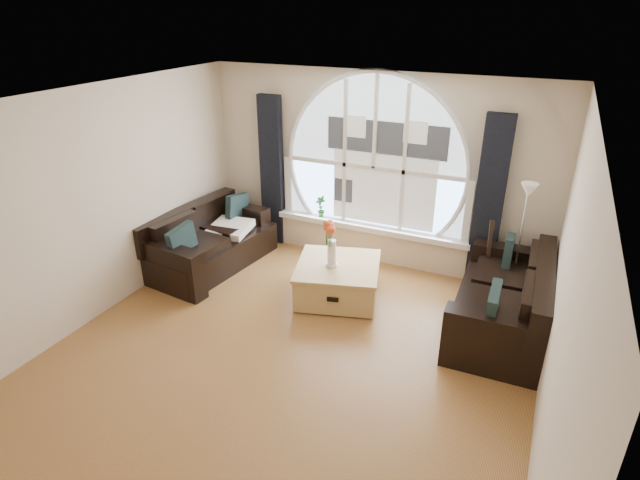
% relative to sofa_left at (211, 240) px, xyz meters
% --- Properties ---
extents(ground, '(5.00, 5.50, 0.01)m').
position_rel_sofa_left_xyz_m(ground, '(2.01, -1.51, -0.40)').
color(ground, brown).
rests_on(ground, ground).
extents(ceiling, '(5.00, 5.50, 0.01)m').
position_rel_sofa_left_xyz_m(ceiling, '(2.01, -1.51, 2.30)').
color(ceiling, silver).
rests_on(ceiling, ground).
extents(wall_back, '(5.00, 0.01, 2.70)m').
position_rel_sofa_left_xyz_m(wall_back, '(2.01, 1.24, 0.95)').
color(wall_back, beige).
rests_on(wall_back, ground).
extents(wall_front, '(5.00, 0.01, 2.70)m').
position_rel_sofa_left_xyz_m(wall_front, '(2.01, -4.26, 0.95)').
color(wall_front, beige).
rests_on(wall_front, ground).
extents(wall_left, '(0.01, 5.50, 2.70)m').
position_rel_sofa_left_xyz_m(wall_left, '(-0.49, -1.51, 0.95)').
color(wall_left, beige).
rests_on(wall_left, ground).
extents(wall_right, '(0.01, 5.50, 2.70)m').
position_rel_sofa_left_xyz_m(wall_right, '(4.51, -1.51, 0.95)').
color(wall_right, beige).
rests_on(wall_right, ground).
extents(attic_slope, '(0.92, 5.50, 0.72)m').
position_rel_sofa_left_xyz_m(attic_slope, '(4.21, -1.51, 1.95)').
color(attic_slope, silver).
rests_on(attic_slope, ground).
extents(arched_window, '(2.60, 0.06, 2.15)m').
position_rel_sofa_left_xyz_m(arched_window, '(2.01, 1.21, 1.23)').
color(arched_window, silver).
rests_on(arched_window, wall_back).
extents(window_sill, '(2.90, 0.22, 0.08)m').
position_rel_sofa_left_xyz_m(window_sill, '(2.01, 1.14, 0.11)').
color(window_sill, white).
rests_on(window_sill, wall_back).
extents(window_frame, '(2.76, 0.08, 2.15)m').
position_rel_sofa_left_xyz_m(window_frame, '(2.01, 1.18, 1.23)').
color(window_frame, white).
rests_on(window_frame, wall_back).
extents(neighbor_house, '(1.70, 0.02, 1.50)m').
position_rel_sofa_left_xyz_m(neighbor_house, '(2.16, 1.19, 1.10)').
color(neighbor_house, silver).
rests_on(neighbor_house, wall_back).
extents(curtain_left, '(0.35, 0.12, 2.30)m').
position_rel_sofa_left_xyz_m(curtain_left, '(0.41, 1.12, 0.75)').
color(curtain_left, black).
rests_on(curtain_left, ground).
extents(curtain_right, '(0.35, 0.12, 2.30)m').
position_rel_sofa_left_xyz_m(curtain_right, '(3.61, 1.12, 0.75)').
color(curtain_right, black).
rests_on(curtain_right, ground).
extents(sofa_left, '(1.18, 2.01, 0.85)m').
position_rel_sofa_left_xyz_m(sofa_left, '(0.00, 0.00, 0.00)').
color(sofa_left, black).
rests_on(sofa_left, ground).
extents(sofa_right, '(1.02, 1.98, 0.87)m').
position_rel_sofa_left_xyz_m(sofa_right, '(4.01, 0.08, 0.00)').
color(sofa_right, black).
rests_on(sofa_right, ground).
extents(coffee_chest, '(1.28, 1.28, 0.51)m').
position_rel_sofa_left_xyz_m(coffee_chest, '(2.01, -0.05, -0.15)').
color(coffee_chest, tan).
rests_on(coffee_chest, ground).
extents(throw_blanket, '(0.61, 0.61, 0.10)m').
position_rel_sofa_left_xyz_m(throw_blanket, '(0.16, 0.29, 0.10)').
color(throw_blanket, silver).
rests_on(throw_blanket, sofa_left).
extents(vase_flowers, '(0.24, 0.24, 0.70)m').
position_rel_sofa_left_xyz_m(vase_flowers, '(1.94, -0.11, 0.46)').
color(vase_flowers, white).
rests_on(vase_flowers, coffee_chest).
extents(floor_lamp, '(0.24, 0.24, 1.60)m').
position_rel_sofa_left_xyz_m(floor_lamp, '(4.07, 0.73, 0.40)').
color(floor_lamp, '#B2B2B2').
rests_on(floor_lamp, ground).
extents(guitar, '(0.41, 0.33, 1.06)m').
position_rel_sofa_left_xyz_m(guitar, '(3.72, 0.87, 0.13)').
color(guitar, brown).
rests_on(guitar, ground).
extents(potted_plant, '(0.20, 0.17, 0.32)m').
position_rel_sofa_left_xyz_m(potted_plant, '(1.22, 1.14, 0.31)').
color(potted_plant, '#1E6023').
rests_on(potted_plant, window_sill).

